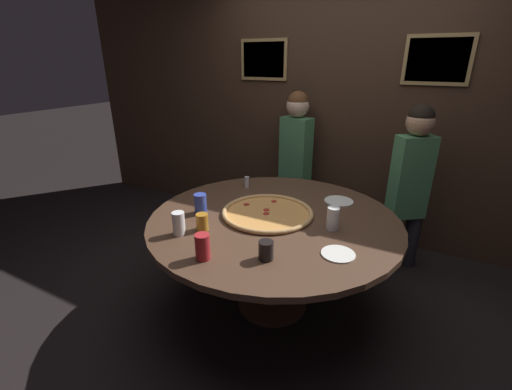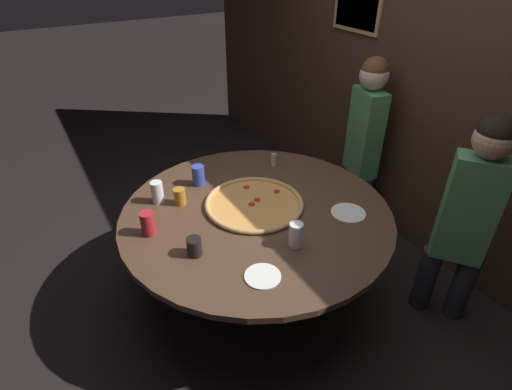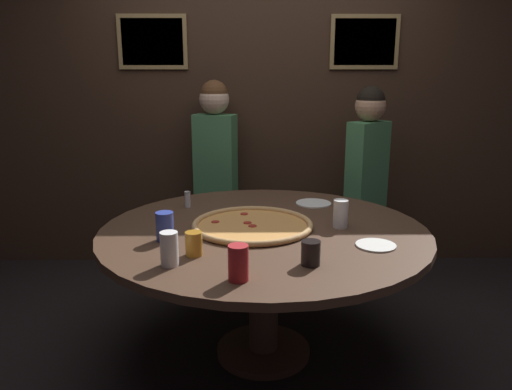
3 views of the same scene
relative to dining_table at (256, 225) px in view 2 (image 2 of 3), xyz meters
name	(u,v)px [view 2 (image 2 of 3)]	position (x,y,z in m)	size (l,w,h in m)	color
ground_plane	(256,292)	(0.00, 0.00, -0.62)	(24.00, 24.00, 0.00)	black
back_wall	(431,86)	(0.00, 1.46, 0.68)	(6.40, 0.08, 2.60)	#3D281C
dining_table	(256,225)	(0.00, 0.00, 0.00)	(1.73, 1.73, 0.74)	#4C3323
giant_pizza	(254,203)	(-0.06, 0.02, 0.13)	(0.64, 0.64, 0.03)	#E0994C
drink_cup_near_right	(296,235)	(0.41, 0.01, 0.19)	(0.08, 0.08, 0.15)	white
drink_cup_far_right	(198,175)	(-0.49, -0.18, 0.19)	(0.09, 0.09, 0.14)	#384CB7
drink_cup_centre_back	(148,223)	(-0.12, -0.66, 0.19)	(0.08, 0.08, 0.15)	#B22328
drink_cup_by_shaker	(194,247)	(0.19, -0.50, 0.17)	(0.08, 0.08, 0.11)	black
drink_cup_near_left	(180,196)	(-0.33, -0.39, 0.17)	(0.08, 0.08, 0.11)	#BC7A23
drink_cup_front_edge	(157,192)	(-0.42, -0.50, 0.19)	(0.08, 0.08, 0.15)	white
white_plate_near_front	(263,276)	(0.52, -0.28, 0.12)	(0.19, 0.19, 0.01)	white
white_plate_left_side	(348,213)	(0.32, 0.48, 0.12)	(0.22, 0.22, 0.01)	white
condiment_shaker	(274,160)	(-0.45, 0.42, 0.17)	(0.04, 0.04, 0.10)	silver
diner_side_left	(364,137)	(-0.33, 1.23, 0.21)	(0.39, 0.24, 1.48)	#232328
diner_far_right	(468,214)	(0.77, 1.01, 0.19)	(0.36, 0.32, 1.44)	#232328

